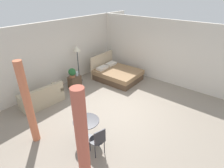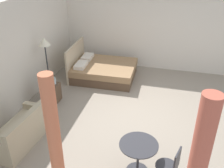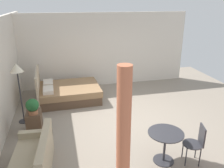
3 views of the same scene
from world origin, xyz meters
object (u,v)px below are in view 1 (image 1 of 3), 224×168
(potted_plant, at_px, (72,73))
(vase, at_px, (77,74))
(bed, at_px, (117,74))
(couch, at_px, (42,98))
(floor_lamp, at_px, (77,52))
(balcony_table, at_px, (87,126))
(nightstand, at_px, (75,82))
(cafe_chair_near_window, at_px, (98,140))

(potted_plant, distance_m, vase, 0.25)
(bed, relative_size, couch, 1.30)
(couch, relative_size, vase, 8.68)
(potted_plant, bearing_deg, vase, -7.43)
(bed, xyz_separation_m, floor_lamp, (-1.25, 1.29, 1.16))
(balcony_table, bearing_deg, bed, 25.93)
(nightstand, height_order, balcony_table, balcony_table)
(nightstand, distance_m, balcony_table, 3.37)
(vase, xyz_separation_m, balcony_table, (-2.03, -2.72, -0.14))
(couch, bearing_deg, vase, 2.20)
(nightstand, bearing_deg, bed, -27.39)
(couch, xyz_separation_m, potted_plant, (1.59, 0.10, 0.47))
(vase, bearing_deg, floor_lamp, 40.47)
(nightstand, relative_size, balcony_table, 0.73)
(potted_plant, height_order, floor_lamp, floor_lamp)
(nightstand, bearing_deg, vase, -20.14)
(potted_plant, relative_size, vase, 2.22)
(potted_plant, relative_size, floor_lamp, 0.24)
(vase, xyz_separation_m, cafe_chair_near_window, (-2.21, -3.34, -0.11))
(balcony_table, bearing_deg, couch, 85.19)
(vase, xyz_separation_m, floor_lamp, (0.45, 0.38, 0.81))
(nightstand, bearing_deg, floor_lamp, 30.83)
(couch, xyz_separation_m, floor_lamp, (2.26, 0.45, 1.16))
(couch, distance_m, potted_plant, 1.66)
(bed, height_order, balcony_table, bed)
(floor_lamp, distance_m, cafe_chair_near_window, 4.67)
(nightstand, relative_size, floor_lamp, 0.32)
(couch, distance_m, balcony_table, 2.67)
(potted_plant, distance_m, balcony_table, 3.30)
(couch, relative_size, balcony_table, 2.16)
(bed, distance_m, floor_lamp, 2.14)
(bed, relative_size, potted_plant, 5.06)
(cafe_chair_near_window, bearing_deg, floor_lamp, 54.43)
(vase, bearing_deg, couch, -177.80)
(cafe_chair_near_window, bearing_deg, potted_plant, 59.40)
(bed, distance_m, couch, 3.61)
(bed, xyz_separation_m, nightstand, (-1.83, 0.95, -0.01))
(couch, bearing_deg, potted_plant, 3.54)
(bed, bearing_deg, potted_plant, 154.21)
(balcony_table, distance_m, cafe_chair_near_window, 0.65)
(couch, height_order, floor_lamp, floor_lamp)
(couch, bearing_deg, floor_lamp, 11.36)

